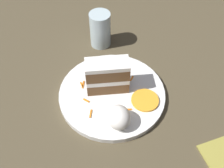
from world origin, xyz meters
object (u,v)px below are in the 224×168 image
object	(u,v)px
orange_garnish	(145,100)
drinking_glass	(100,31)
cake_slice	(107,76)
cream_dollop	(119,117)
plate	(112,94)

from	to	relation	value
orange_garnish	drinking_glass	world-z (taller)	drinking_glass
cake_slice	cream_dollop	xyz separation A→B (m)	(0.12, 0.00, -0.02)
plate	drinking_glass	xyz separation A→B (m)	(-0.22, 0.01, 0.04)
cake_slice	drinking_glass	xyz separation A→B (m)	(-0.21, 0.02, -0.02)
plate	cream_dollop	distance (m)	0.11
orange_garnish	drinking_glass	distance (m)	0.28
cake_slice	cream_dollop	bearing A→B (deg)	8.12
plate	drinking_glass	world-z (taller)	drinking_glass
cream_dollop	orange_garnish	xyz separation A→B (m)	(-0.05, 0.09, -0.02)
cream_dollop	drinking_glass	size ratio (longest dim) A/B	0.57
cream_dollop	cake_slice	bearing A→B (deg)	-178.56
plate	orange_garnish	size ratio (longest dim) A/B	3.95
plate	orange_garnish	distance (m)	0.10
orange_garnish	drinking_glass	xyz separation A→B (m)	(-0.27, -0.07, 0.03)
plate	cream_dollop	world-z (taller)	cream_dollop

